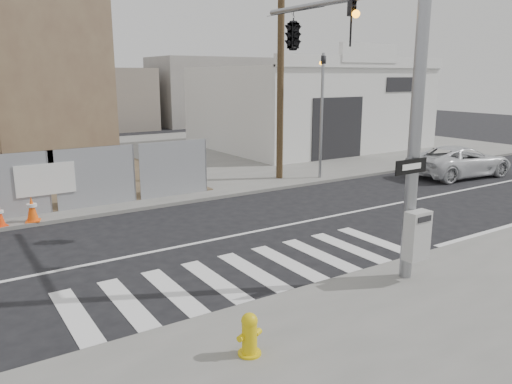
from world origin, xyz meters
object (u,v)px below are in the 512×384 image
traffic_cone_d (32,209)px  auto_shop (308,106)px  signal_pole (329,60)px  suv (460,161)px  fire_hydrant (249,334)px

traffic_cone_d → auto_shop: bearing=26.4°
signal_pole → traffic_cone_d: size_ratio=8.99×
signal_pole → auto_shop: (11.50, 15.01, -2.25)m
signal_pole → auto_shop: signal_pole is taller
auto_shop → signal_pole: bearing=-127.5°
suv → auto_shop: bearing=5.1°
signal_pole → fire_hydrant: signal_pole is taller
suv → traffic_cone_d: 17.57m
signal_pole → fire_hydrant: size_ratio=9.94×
signal_pole → suv: (11.32, 3.91, -4.10)m
auto_shop → fire_hydrant: (-16.05, -18.56, -2.07)m
fire_hydrant → suv: (15.87, 7.46, 0.22)m
fire_hydrant → suv: bearing=0.4°
signal_pole → traffic_cone_d: signal_pole is taller
fire_hydrant → traffic_cone_d: size_ratio=0.90×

